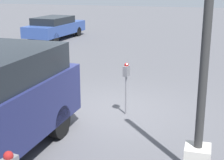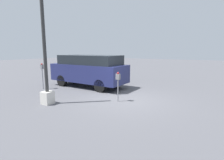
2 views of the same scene
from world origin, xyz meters
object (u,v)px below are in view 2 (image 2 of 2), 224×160
(parking_meter_near, at_px, (118,80))
(lamp_post, at_px, (46,70))
(parked_van, at_px, (89,69))
(parking_meter_far, at_px, (42,70))

(parking_meter_near, xyz_separation_m, lamp_post, (2.47, 1.88, 0.48))
(parking_meter_near, distance_m, parked_van, 3.77)
(parking_meter_near, bearing_deg, lamp_post, 47.97)
(parking_meter_near, bearing_deg, parking_meter_far, 10.46)
(parking_meter_near, height_order, parking_meter_far, parking_meter_far)
(parking_meter_near, height_order, lamp_post, lamp_post)
(parking_meter_far, bearing_deg, lamp_post, 155.61)
(parking_meter_far, xyz_separation_m, parked_van, (-1.98, -1.97, -0.03))
(parking_meter_near, height_order, parked_van, parked_van)
(lamp_post, xyz_separation_m, parked_van, (0.73, -3.87, -0.37))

